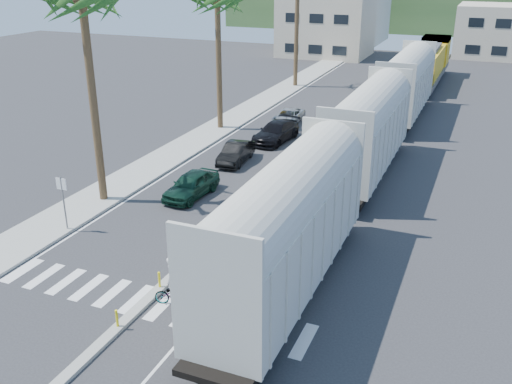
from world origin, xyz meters
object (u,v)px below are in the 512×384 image
(car_second, at_px, (236,153))
(cyclist, at_px, (175,290))
(car_lead, at_px, (191,185))
(street_sign, at_px, (63,196))

(car_second, distance_m, cyclist, 17.35)
(car_lead, bearing_deg, cyclist, -61.11)
(street_sign, height_order, car_lead, street_sign)
(car_lead, bearing_deg, street_sign, -115.78)
(car_lead, distance_m, car_second, 6.47)
(car_second, bearing_deg, car_lead, -93.84)
(car_lead, bearing_deg, car_second, 94.48)
(car_lead, relative_size, cyclist, 2.08)
(car_second, bearing_deg, cyclist, -78.29)
(car_lead, height_order, cyclist, cyclist)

